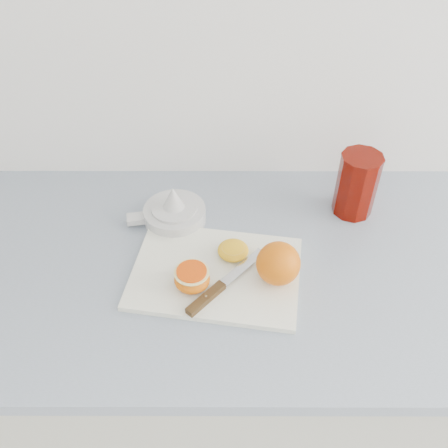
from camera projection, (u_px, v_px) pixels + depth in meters
The scene contains 8 objects.
counter at pixel (271, 373), 1.33m from camera, with size 2.37×0.64×0.89m.
cutting_board at pixel (216, 273), 0.99m from camera, with size 0.33×0.23×0.01m, color white.
whole_orange at pixel (278, 264), 0.94m from camera, with size 0.08×0.08×0.08m.
half_orange at pixel (192, 278), 0.94m from camera, with size 0.07×0.07×0.04m.
squeezed_shell at pixel (233, 250), 1.01m from camera, with size 0.06×0.06×0.03m.
paring_knife at pixel (213, 293), 0.94m from camera, with size 0.16×0.17×0.01m.
citrus_juicer at pixel (174, 212), 1.09m from camera, with size 0.17×0.14×0.09m.
red_tumbler at pixel (356, 187), 1.09m from camera, with size 0.09×0.09×0.15m.
Camera 1 is at (-0.04, 1.00, 1.64)m, focal length 40.00 mm.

